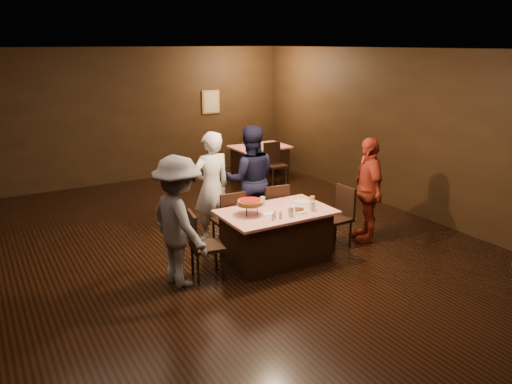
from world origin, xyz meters
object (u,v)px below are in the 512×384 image
Objects in this scene: chair_back_far at (247,154)px; diner_navy_hoodie at (250,180)px; chair_far_left at (228,220)px; chair_back_near at (276,165)px; plate_empty at (302,202)px; back_table at (260,162)px; chair_far_right at (272,211)px; glass_amber at (312,201)px; glass_back at (262,201)px; diner_red_shirt at (368,190)px; diner_white_jacket at (211,187)px; diner_grey_knit at (179,222)px; glass_front_left at (291,212)px; chair_end_right at (336,217)px; glass_front_right at (312,206)px; pizza_stand at (250,202)px; main_table at (276,236)px; chair_end_left at (207,245)px.

diner_navy_hoodie reaches higher than chair_back_far.
chair_back_near is (2.56, 2.68, 0.00)m from chair_far_left.
chair_back_far is at bearing 70.57° from plate_empty.
diner_navy_hoodie is (0.66, 0.47, 0.43)m from chair_far_left.
chair_far_right reaches higher than back_table.
plate_empty is at bearing 104.04° from glass_amber.
back_table is 4.48m from glass_amber.
chair_back_near is at bearing 54.70° from glass_back.
diner_white_jacket is at bearing -96.33° from diner_red_shirt.
diner_grey_knit reaches higher than diner_red_shirt.
diner_navy_hoodie reaches higher than back_table.
chair_far_right is at bearing 148.98° from diner_white_jacket.
chair_far_right is at bearing 45.00° from glass_back.
back_table is 5.20× the size of plate_empty.
plate_empty is at bearing 41.99° from glass_front_left.
chair_end_right is (1.50, -0.75, 0.00)m from chair_far_left.
chair_far_left is at bearing 141.34° from glass_amber.
glass_front_right is at bearing -71.74° from chair_end_right.
main_table is at bearing -7.13° from pizza_stand.
diner_navy_hoodie is (0.26, 1.22, 0.52)m from main_table.
plate_empty is 1.79× the size of glass_amber.
glass_amber reaches higher than plate_empty.
diner_navy_hoodie reaches higher than chair_far_right.
glass_amber is at bearing 128.53° from diner_navy_hoodie.
chair_far_left is 0.52× the size of diner_navy_hoodie.
chair_far_left is 1.00× the size of chair_back_near.
main_table is 4.66m from back_table.
chair_far_right is at bearing -139.75° from chair_end_right.
plate_empty is (-1.61, -4.58, 0.30)m from chair_back_far.
glass_front_left is at bearing -116.70° from chair_back_near.
chair_end_left is 1.68m from plate_empty.
chair_end_left reaches higher than plate_empty.
glass_front_left is (-0.21, -1.52, -0.07)m from diner_navy_hoodie.
glass_amber is (0.15, 0.20, 0.00)m from glass_front_right.
glass_front_right is at bearing 118.44° from diner_white_jacket.
diner_white_jacket is at bearing 122.22° from glass_front_right.
chair_far_right is 1.03m from chair_end_right.
chair_far_right is at bearing -117.59° from back_table.
diner_white_jacket is 1.46m from plate_empty.
chair_back_near is (0.00, -0.70, 0.09)m from back_table.
diner_red_shirt is 1.68m from glass_front_left.
diner_navy_hoodie is at bearing 104.87° from glass_amber.
diner_grey_knit is 6.97× the size of plate_empty.
back_table is 1.37× the size of chair_back_far.
diner_grey_knit is at bearing 172.27° from glass_front_right.
pizza_stand is (-2.56, -4.68, 0.48)m from chair_back_far.
diner_white_jacket is at bearing 111.06° from main_table.
glass_front_left is at bearing -172.87° from glass_front_right.
back_table is at bearing 59.95° from glass_back.
chair_end_right and chair_back_far have the same top height.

